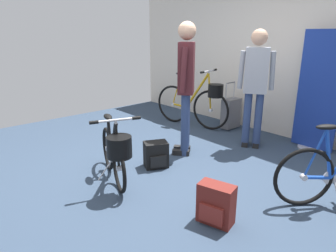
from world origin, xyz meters
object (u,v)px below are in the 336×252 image
object	(u,v)px
floor_banner_stand	(318,98)
folding_bike_foreground	(115,152)
handbag_on_floor	(216,204)
visitor_browsing	(256,82)
display_bike_left	(197,101)
visitor_near_wall	(186,80)
backpack_on_floor	(156,155)
rolling_suitcase	(231,113)

from	to	relation	value
floor_banner_stand	folding_bike_foreground	size ratio (longest dim) A/B	1.55
handbag_on_floor	visitor_browsing	bearing A→B (deg)	115.41
display_bike_left	visitor_browsing	world-z (taller)	visitor_browsing
visitor_near_wall	display_bike_left	bearing A→B (deg)	126.47
floor_banner_stand	visitor_browsing	world-z (taller)	visitor_browsing
visitor_browsing	handbag_on_floor	bearing A→B (deg)	-64.59
visitor_browsing	visitor_near_wall	bearing A→B (deg)	-117.41
floor_banner_stand	folding_bike_foreground	bearing A→B (deg)	-109.35
visitor_near_wall	handbag_on_floor	size ratio (longest dim) A/B	4.80
display_bike_left	backpack_on_floor	xyz separation A→B (m)	(0.86, -1.65, -0.31)
display_bike_left	handbag_on_floor	bearing A→B (deg)	-43.02
visitor_near_wall	backpack_on_floor	bearing A→B (deg)	-81.41
visitor_browsing	handbag_on_floor	world-z (taller)	visitor_browsing
rolling_suitcase	handbag_on_floor	bearing A→B (deg)	-55.14
display_bike_left	visitor_browsing	size ratio (longest dim) A/B	0.88
floor_banner_stand	rolling_suitcase	bearing A→B (deg)	-175.99
visitor_near_wall	rolling_suitcase	xyz separation A→B (m)	(-0.29, 1.43, -0.76)
floor_banner_stand	handbag_on_floor	distance (m)	2.56
floor_banner_stand	visitor_browsing	xyz separation A→B (m)	(-0.64, -0.61, 0.22)
visitor_browsing	backpack_on_floor	bearing A→B (deg)	-104.23
floor_banner_stand	folding_bike_foreground	xyz separation A→B (m)	(-0.97, -2.76, -0.37)
display_bike_left	visitor_near_wall	distance (m)	1.42
folding_bike_foreground	visitor_browsing	distance (m)	2.26
rolling_suitcase	visitor_near_wall	bearing A→B (deg)	-78.44
floor_banner_stand	rolling_suitcase	distance (m)	1.49
display_bike_left	handbag_on_floor	distance (m)	2.94
floor_banner_stand	backpack_on_floor	distance (m)	2.44
visitor_near_wall	backpack_on_floor	xyz separation A→B (m)	(0.09, -0.60, -0.88)
floor_banner_stand	display_bike_left	size ratio (longest dim) A/B	1.14
backpack_on_floor	handbag_on_floor	size ratio (longest dim) A/B	0.94
folding_bike_foreground	backpack_on_floor	size ratio (longest dim) A/B	3.12
display_bike_left	rolling_suitcase	size ratio (longest dim) A/B	1.80
visitor_browsing	floor_banner_stand	bearing A→B (deg)	43.59
floor_banner_stand	backpack_on_floor	world-z (taller)	floor_banner_stand
folding_bike_foreground	display_bike_left	bearing A→B (deg)	111.99
folding_bike_foreground	visitor_near_wall	size ratio (longest dim) A/B	0.61
display_bike_left	floor_banner_stand	bearing A→B (deg)	14.41
display_bike_left	backpack_on_floor	world-z (taller)	display_bike_left
folding_bike_foreground	visitor_browsing	size ratio (longest dim) A/B	0.64
folding_bike_foreground	backpack_on_floor	xyz separation A→B (m)	(-0.06, 0.63, -0.23)
folding_bike_foreground	visitor_browsing	bearing A→B (deg)	81.28
visitor_near_wall	handbag_on_floor	bearing A→B (deg)	-34.83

